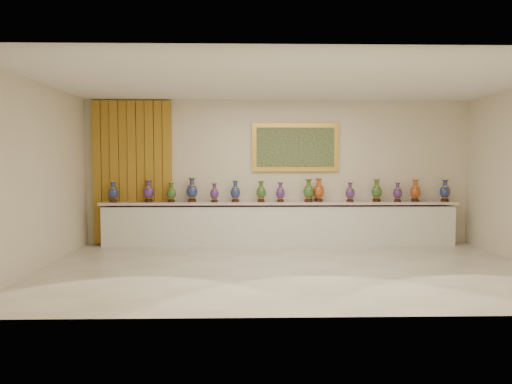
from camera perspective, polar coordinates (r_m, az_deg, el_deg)
The scene contains 19 objects.
ground at distance 8.16m, azimuth 3.76°, elevation -8.75°, with size 8.00×8.00×0.00m, color beige.
room at distance 10.54m, azimuth -11.05°, elevation 2.66°, with size 8.00×8.00×8.00m.
counter at distance 10.32m, azimuth 2.64°, elevation -3.69°, with size 7.28×0.48×0.90m.
vase_0 at distance 10.52m, azimuth -16.00°, elevation -0.09°, with size 0.23×0.23×0.43m.
vase_1 at distance 10.44m, azimuth -12.17°, elevation 0.01°, with size 0.25×0.25×0.46m.
vase_2 at distance 10.31m, azimuth -9.65°, elevation -0.14°, with size 0.20×0.20×0.40m.
vase_3 at distance 10.31m, azimuth -7.32°, elevation 0.11°, with size 0.29×0.29×0.50m.
vase_4 at distance 10.20m, azimuth -4.79°, elevation -0.18°, with size 0.19×0.19×0.39m.
vase_5 at distance 10.22m, azimuth -2.37°, elevation -0.03°, with size 0.22×0.22×0.44m.
vase_6 at distance 10.23m, azimuth 0.58°, elevation -0.05°, with size 0.23×0.23×0.43m.
vase_7 at distance 10.25m, azimuth 2.80°, elevation -0.11°, with size 0.23×0.23×0.41m.
vase_8 at distance 10.28m, azimuth 6.03°, elevation 0.06°, with size 0.27×0.27×0.48m.
vase_9 at distance 10.36m, azimuth 7.17°, elevation 0.11°, with size 0.30×0.30×0.49m.
vase_10 at distance 10.41m, azimuth 10.71°, elevation -0.11°, with size 0.23×0.23×0.41m.
vase_11 at distance 10.59m, azimuth 13.62°, elevation 0.06°, with size 0.28×0.28×0.47m.
vase_12 at distance 10.68m, azimuth 15.88°, elevation -0.10°, with size 0.19×0.19×0.40m.
vase_13 at distance 10.83m, azimuth 17.75°, elevation 0.05°, with size 0.24×0.24×0.46m.
vase_14 at distance 11.06m, azimuth 20.79°, elevation 0.06°, with size 0.22×0.22×0.46m.
label_card at distance 10.16m, azimuth -7.17°, elevation -1.19°, with size 0.10×0.06×0.00m, color white.
Camera 1 is at (-0.72, -7.94, 1.75)m, focal length 35.00 mm.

